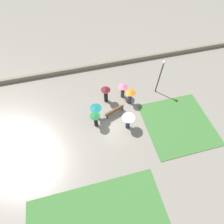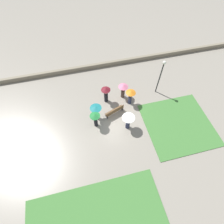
% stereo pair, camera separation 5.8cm
% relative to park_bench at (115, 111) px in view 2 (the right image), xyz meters
% --- Properties ---
extents(ground_plane, '(90.00, 90.00, 0.00)m').
position_rel_park_bench_xyz_m(ground_plane, '(0.05, 0.97, -0.48)').
color(ground_plane, gray).
extents(lawn_patch_near, '(6.20, 6.09, 0.06)m').
position_rel_park_bench_xyz_m(lawn_patch_near, '(-5.63, 2.67, -0.45)').
color(lawn_patch_near, '#427A38').
rests_on(lawn_patch_near, ground_plane).
extents(parapet_wall, '(45.00, 0.35, 0.55)m').
position_rel_park_bench_xyz_m(parapet_wall, '(0.05, -7.08, -0.20)').
color(parapet_wall, gray).
rests_on(parapet_wall, ground_plane).
extents(park_bench, '(1.99, 1.07, 0.90)m').
position_rel_park_bench_xyz_m(park_bench, '(0.00, 0.00, 0.00)').
color(park_bench, brown).
rests_on(park_bench, ground_plane).
extents(lamp_post, '(0.32, 0.32, 4.14)m').
position_rel_park_bench_xyz_m(lamp_post, '(-5.07, -1.76, 2.21)').
color(lamp_post, '#2D2D30').
rests_on(lamp_post, ground_plane).
extents(crowd_person_pink, '(1.00, 1.00, 1.79)m').
position_rel_park_bench_xyz_m(crowd_person_pink, '(-1.38, -1.95, 0.76)').
color(crowd_person_pink, '#47382D').
rests_on(crowd_person_pink, ground_plane).
extents(crowd_person_maroon, '(0.93, 0.93, 1.98)m').
position_rel_park_bench_xyz_m(crowd_person_maroon, '(0.45, -1.80, 0.80)').
color(crowd_person_maroon, black).
rests_on(crowd_person_maroon, ground_plane).
extents(crowd_person_green, '(0.94, 0.94, 1.84)m').
position_rel_park_bench_xyz_m(crowd_person_green, '(2.04, 0.84, 0.77)').
color(crowd_person_green, black).
rests_on(crowd_person_green, ground_plane).
extents(crowd_person_teal, '(1.08, 1.08, 1.82)m').
position_rel_park_bench_xyz_m(crowd_person_teal, '(1.80, 0.04, 0.78)').
color(crowd_person_teal, black).
rests_on(crowd_person_teal, ground_plane).
extents(crowd_person_orange, '(0.97, 0.97, 1.85)m').
position_rel_park_bench_xyz_m(crowd_person_orange, '(-1.84, -0.94, 0.82)').
color(crowd_person_orange, '#282D47').
rests_on(crowd_person_orange, ground_plane).
extents(crowd_person_white, '(1.15, 1.15, 1.88)m').
position_rel_park_bench_xyz_m(crowd_person_white, '(-0.79, 1.76, 0.83)').
color(crowd_person_white, '#282D47').
rests_on(crowd_person_white, ground_plane).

